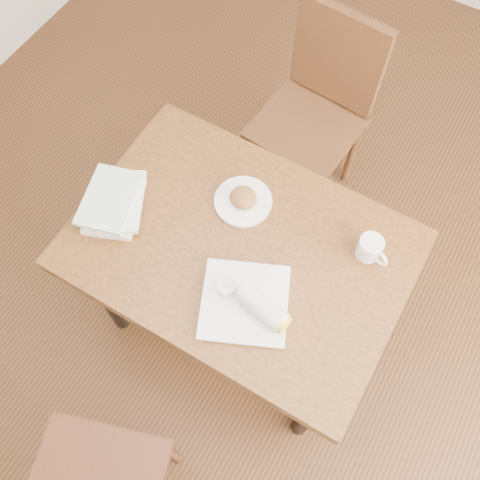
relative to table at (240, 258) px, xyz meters
The scene contains 8 objects.
ground 0.66m from the table, ahead, with size 4.00×5.00×0.01m, color #472814.
room_walls 0.97m from the table, ahead, with size 4.02×5.02×2.80m.
table is the anchor object (origin of this frame).
chair_far 0.86m from the table, 96.87° to the left, with size 0.46×0.46×0.95m.
plate_scone 0.20m from the table, 116.59° to the left, with size 0.20×0.20×0.06m.
coffee_mug 0.44m from the table, 26.81° to the left, with size 0.12×0.08×0.08m.
plate_burrito 0.24m from the table, 51.10° to the right, with size 0.36×0.36×0.09m.
book_stack 0.47m from the table, 169.32° to the right, with size 0.27×0.30×0.07m.
Camera 1 is at (0.39, -0.67, 2.35)m, focal length 40.00 mm.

